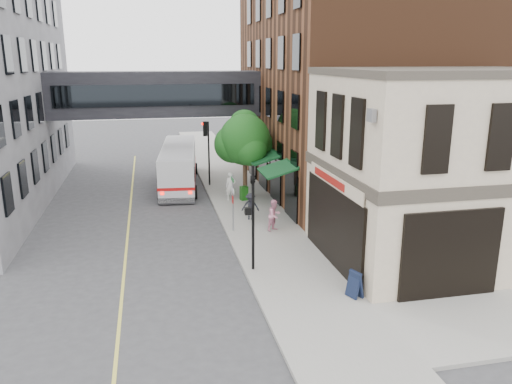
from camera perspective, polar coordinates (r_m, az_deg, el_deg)
name	(u,v)px	position (r m, az deg, el deg)	size (l,w,h in m)	color
ground	(254,294)	(19.76, -0.26, -11.56)	(120.00, 120.00, 0.00)	#38383A
sidewalk_main	(239,196)	(32.98, -1.92, -0.41)	(4.00, 60.00, 0.15)	gray
corner_building	(443,167)	(23.52, 20.58, 2.70)	(10.19, 8.12, 8.45)	tan
brick_building	(352,87)	(35.10, 10.87, 11.73)	(13.76, 18.00, 14.00)	#4A2917
skyway_bridge	(156,94)	(35.37, -11.35, 10.94)	(14.00, 3.18, 3.00)	black
traffic_signal_near	(252,205)	(20.56, -0.43, -1.54)	(0.44, 0.22, 4.60)	black
traffic_signal_far	(207,140)	(34.95, -5.68, 5.88)	(0.53, 0.28, 4.50)	black
street_sign_pole	(233,198)	(25.57, -2.67, -0.67)	(0.08, 0.75, 3.00)	gray
street_tree	(244,140)	(31.45, -1.37, 5.99)	(3.80, 3.20, 5.60)	#382619
lane_marking	(129,222)	(28.71, -14.33, -3.39)	(0.12, 40.00, 0.01)	#D8CC4C
bus	(179,164)	(36.04, -8.81, 3.20)	(3.37, 10.61, 2.81)	silver
pedestrian_a	(231,186)	(31.49, -2.90, 0.67)	(0.66, 0.43, 1.80)	white
pedestrian_b	(274,215)	(25.91, 2.12, -2.67)	(0.80, 0.63, 1.65)	pink
pedestrian_c	(250,206)	(27.68, -0.65, -1.65)	(0.97, 0.56, 1.51)	black
newspaper_box	(244,193)	(31.57, -1.38, -0.13)	(0.44, 0.39, 0.89)	#185613
sandwich_board	(355,284)	(19.35, 11.24, -10.29)	(0.37, 0.58, 1.03)	black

